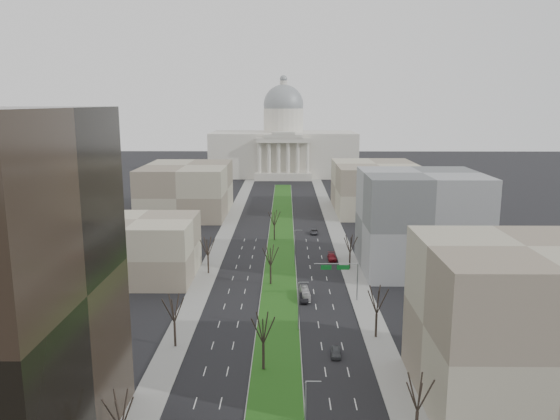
# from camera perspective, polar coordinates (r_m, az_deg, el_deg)

# --- Properties ---
(ground) EXTENTS (600.00, 600.00, 0.00)m
(ground) POSITION_cam_1_polar(r_m,az_deg,el_deg) (162.66, 0.11, -3.21)
(ground) COLOR black
(ground) RESTS_ON ground
(median) EXTENTS (8.00, 222.03, 0.20)m
(median) POSITION_cam_1_polar(r_m,az_deg,el_deg) (161.65, 0.11, -3.26)
(median) COLOR #999993
(median) RESTS_ON ground
(sidewalk_left) EXTENTS (5.00, 330.00, 0.15)m
(sidewalk_left) POSITION_cam_1_polar(r_m,az_deg,el_deg) (139.84, -7.21, -5.69)
(sidewalk_left) COLOR gray
(sidewalk_left) RESTS_ON ground
(sidewalk_right) EXTENTS (5.00, 330.00, 0.15)m
(sidewalk_right) POSITION_cam_1_polar(r_m,az_deg,el_deg) (139.49, 7.26, -5.73)
(sidewalk_right) COLOR gray
(sidewalk_right) RESTS_ON ground
(capitol) EXTENTS (80.00, 46.00, 55.00)m
(capitol) POSITION_cam_1_polar(r_m,az_deg,el_deg) (308.06, 0.36, 6.72)
(capitol) COLOR beige
(capitol) RESTS_ON ground
(building_beige_left) EXTENTS (26.00, 22.00, 14.00)m
(building_beige_left) POSITION_cam_1_polar(r_m,az_deg,el_deg) (131.59, -14.58, -3.91)
(building_beige_left) COLOR gray
(building_beige_left) RESTS_ON ground
(building_tan_right) EXTENTS (26.00, 24.00, 22.00)m
(building_tan_right) POSITION_cam_1_polar(r_m,az_deg,el_deg) (81.89, 23.74, -10.93)
(building_tan_right) COLOR gray
(building_tan_right) RESTS_ON ground
(building_grey_right) EXTENTS (28.00, 26.00, 24.00)m
(building_grey_right) POSITION_cam_1_polar(r_m,az_deg,el_deg) (136.58, 14.42, -1.20)
(building_grey_right) COLOR slate
(building_grey_right) RESTS_ON ground
(building_far_left) EXTENTS (30.00, 40.00, 18.00)m
(building_far_left) POSITION_cam_1_polar(r_m,az_deg,el_deg) (203.30, -9.71, 2.14)
(building_far_left) COLOR gray
(building_far_left) RESTS_ON ground
(building_far_right) EXTENTS (30.00, 40.00, 18.00)m
(building_far_right) POSITION_cam_1_polar(r_m,az_deg,el_deg) (207.69, 9.93, 2.32)
(building_far_right) COLOR gray
(building_far_right) RESTS_ON ground
(tree_left_near) EXTENTS (5.10, 5.10, 9.18)m
(tree_left_near) POSITION_cam_1_polar(r_m,az_deg,el_deg) (67.67, -16.36, -19.38)
(tree_left_near) COLOR black
(tree_left_near) RESTS_ON ground
(tree_left_mid) EXTENTS (5.40, 5.40, 9.72)m
(tree_left_mid) POSITION_cam_1_polar(r_m,az_deg,el_deg) (93.72, -11.03, -9.97)
(tree_left_mid) COLOR black
(tree_left_mid) RESTS_ON ground
(tree_left_far) EXTENTS (5.28, 5.28, 9.50)m
(tree_left_far) POSITION_cam_1_polar(r_m,az_deg,el_deg) (131.28, -7.56, -3.75)
(tree_left_far) COLOR black
(tree_left_far) RESTS_ON ground
(tree_right_near) EXTENTS (5.16, 5.16, 9.29)m
(tree_right_near) POSITION_cam_1_polar(r_m,az_deg,el_deg) (70.28, 14.25, -17.96)
(tree_right_near) COLOR black
(tree_right_near) RESTS_ON ground
(tree_right_mid) EXTENTS (5.52, 5.52, 9.94)m
(tree_right_mid) POSITION_cam_1_polar(r_m,az_deg,el_deg) (96.84, 10.11, -9.13)
(tree_right_mid) COLOR black
(tree_right_mid) RESTS_ON ground
(tree_right_far) EXTENTS (5.04, 5.04, 9.07)m
(tree_right_far) POSITION_cam_1_polar(r_m,az_deg,el_deg) (134.84, 7.35, -3.48)
(tree_right_far) COLOR black
(tree_right_far) RESTS_ON ground
(tree_median_a) EXTENTS (5.40, 5.40, 9.72)m
(tree_median_a) POSITION_cam_1_polar(r_m,az_deg,el_deg) (84.53, -1.77, -12.17)
(tree_median_a) COLOR black
(tree_median_a) RESTS_ON ground
(tree_median_b) EXTENTS (5.40, 5.40, 9.72)m
(tree_median_b) POSITION_cam_1_polar(r_m,az_deg,el_deg) (122.26, -0.99, -4.70)
(tree_median_b) COLOR black
(tree_median_b) RESTS_ON ground
(tree_median_c) EXTENTS (5.40, 5.40, 9.72)m
(tree_median_c) POSITION_cam_1_polar(r_m,az_deg,el_deg) (161.08, -0.60, -0.79)
(tree_median_c) COLOR black
(tree_median_c) RESTS_ON ground
(streetlamp_median_a) EXTENTS (1.90, 0.20, 9.16)m
(streetlamp_median_a) POSITION_cam_1_polar(r_m,az_deg,el_deg) (67.76, 2.71, -20.63)
(streetlamp_median_a) COLOR gray
(streetlamp_median_a) RESTS_ON ground
(streetlamp_median_b) EXTENTS (1.90, 0.20, 9.16)m
(streetlamp_median_b) POSITION_cam_1_polar(r_m,az_deg,el_deg) (99.21, 1.98, -9.90)
(streetlamp_median_b) COLOR gray
(streetlamp_median_b) RESTS_ON ground
(streetlamp_median_c) EXTENTS (1.90, 0.20, 9.16)m
(streetlamp_median_c) POSITION_cam_1_polar(r_m,az_deg,el_deg) (137.27, 1.59, -3.87)
(streetlamp_median_c) COLOR gray
(streetlamp_median_c) RESTS_ON ground
(mast_arm_signs) EXTENTS (9.12, 0.24, 8.09)m
(mast_arm_signs) POSITION_cam_1_polar(r_m,az_deg,el_deg) (113.57, 6.75, -6.51)
(mast_arm_signs) COLOR gray
(mast_arm_signs) RESTS_ON ground
(car_grey_near) EXTENTS (1.78, 4.01, 1.34)m
(car_grey_near) POSITION_cam_1_polar(r_m,az_deg,el_deg) (91.89, 5.85, -14.56)
(car_grey_near) COLOR #474A4E
(car_grey_near) RESTS_ON ground
(car_black) EXTENTS (1.75, 4.95, 1.63)m
(car_black) POSITION_cam_1_polar(r_m,az_deg,el_deg) (114.43, 2.52, -9.10)
(car_black) COLOR black
(car_black) RESTS_ON ground
(car_red) EXTENTS (2.23, 5.45, 1.58)m
(car_red) POSITION_cam_1_polar(r_m,az_deg,el_deg) (143.40, 5.46, -4.92)
(car_red) COLOR maroon
(car_red) RESTS_ON ground
(car_grey_far) EXTENTS (2.69, 5.23, 1.41)m
(car_grey_far) POSITION_cam_1_polar(r_m,az_deg,el_deg) (170.96, 3.58, -2.27)
(car_grey_far) COLOR #424248
(car_grey_far) RESTS_ON ground
(box_van) EXTENTS (2.14, 7.15, 1.96)m
(box_van) POSITION_cam_1_polar(r_m,az_deg,el_deg) (116.15, 2.64, -8.70)
(box_van) COLOR silver
(box_van) RESTS_ON ground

